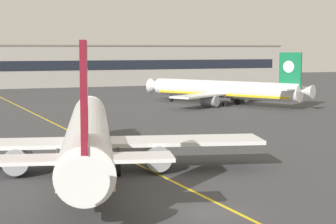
% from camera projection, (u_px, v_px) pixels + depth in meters
% --- Properties ---
extents(ground_plane, '(400.00, 400.00, 0.00)m').
position_uv_depth(ground_plane, '(209.00, 213.00, 39.71)').
color(ground_plane, '#3D3D3F').
extents(taxiway_centreline, '(10.72, 179.72, 0.01)m').
position_uv_depth(taxiway_centreline, '(99.00, 145.00, 67.53)').
color(taxiway_centreline, yellow).
rests_on(taxiway_centreline, ground).
extents(airliner_foreground, '(32.21, 40.95, 11.65)m').
position_uv_depth(airliner_foreground, '(88.00, 136.00, 52.33)').
color(airliner_foreground, white).
rests_on(airliner_foreground, ground).
extents(airliner_background, '(26.74, 33.19, 10.48)m').
position_uv_depth(airliner_background, '(224.00, 90.00, 115.48)').
color(airliner_background, white).
rests_on(airliner_background, ground).
extents(terminal_building, '(155.06, 12.40, 12.32)m').
position_uv_depth(terminal_building, '(42.00, 66.00, 171.07)').
color(terminal_building, '#9E998E').
rests_on(terminal_building, ground).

